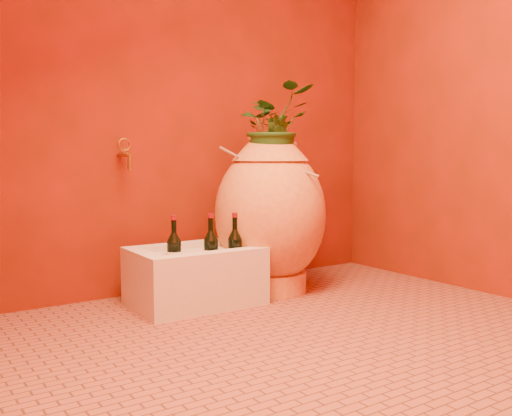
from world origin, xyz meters
TOP-DOWN VIEW (x-y plane):
  - floor at (0.00, 0.00)m, footprint 2.50×2.50m
  - wall_back at (0.00, 1.00)m, footprint 2.50×0.02m
  - wall_right at (1.25, 0.00)m, footprint 0.02×2.00m
  - amphora at (0.29, 0.65)m, footprint 0.75×0.75m
  - stone_basin at (-0.18, 0.64)m, footprint 0.63×0.44m
  - wine_bottle_a at (-0.29, 0.64)m, footprint 0.07×0.07m
  - wine_bottle_b at (-0.13, 0.57)m, footprint 0.08×0.08m
  - wine_bottle_c at (0.00, 0.55)m, footprint 0.07×0.07m
  - wall_tap at (-0.42, 0.92)m, footprint 0.07×0.15m
  - plant_main at (0.31, 0.65)m, footprint 0.42×0.37m
  - plant_side at (0.25, 0.58)m, footprint 0.23×0.22m

SIDE VIEW (x-z plane):
  - floor at x=0.00m, z-range 0.00..0.00m
  - stone_basin at x=-0.18m, z-range -0.01..0.29m
  - wine_bottle_a at x=-0.29m, z-range 0.12..0.42m
  - wine_bottle_c at x=0.00m, z-range 0.12..0.42m
  - wine_bottle_b at x=-0.13m, z-range 0.12..0.42m
  - amphora at x=0.29m, z-range 0.00..0.87m
  - wall_tap at x=-0.42m, z-range 0.68..0.85m
  - plant_side at x=0.25m, z-range 0.63..0.96m
  - plant_main at x=0.31m, z-range 0.68..1.13m
  - wall_back at x=0.00m, z-range 0.00..2.50m
  - wall_right at x=1.25m, z-range 0.00..2.50m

